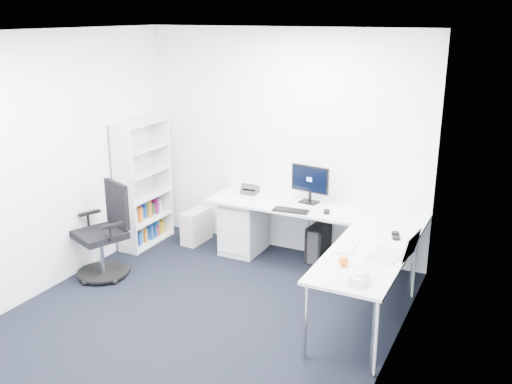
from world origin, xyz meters
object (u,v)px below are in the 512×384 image
at_px(monitor, 310,184).
at_px(laptop, 387,242).
at_px(l_desk, 302,247).
at_px(bookshelf, 143,184).
at_px(task_chair, 100,232).

xyz_separation_m(monitor, laptop, (1.17, -1.10, -0.10)).
bearing_deg(laptop, monitor, 143.77).
height_order(l_desk, monitor, monitor).
bearing_deg(bookshelf, monitor, 10.98).
distance_m(l_desk, monitor, 0.75).
relative_size(bookshelf, monitor, 3.34).
bearing_deg(monitor, task_chair, -135.33).
height_order(bookshelf, monitor, bookshelf).
bearing_deg(laptop, task_chair, -167.18).
relative_size(monitor, laptop, 1.27).
bearing_deg(task_chair, laptop, 28.40).
xyz_separation_m(bookshelf, monitor, (2.07, 0.40, 0.17)).
distance_m(l_desk, bookshelf, 2.22).
xyz_separation_m(task_chair, laptop, (3.09, 0.32, 0.33)).
xyz_separation_m(l_desk, monitor, (-0.11, 0.45, 0.59)).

